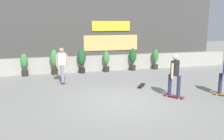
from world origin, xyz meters
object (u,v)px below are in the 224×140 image
object	(u,v)px
potted_plant_2	(82,59)
potted_plant_0	(24,64)
potted_plant_3	(106,61)
potted_plant_5	(155,58)
skateboard_near_camera	(142,85)
potted_plant_1	(54,60)
skater_mid_plaza	(175,74)
potted_plant_4	(133,58)
skater_foreground	(62,63)

from	to	relation	value
potted_plant_2	potted_plant_0	bearing A→B (deg)	180.00
potted_plant_3	potted_plant_5	world-z (taller)	potted_plant_5
skateboard_near_camera	potted_plant_1	bearing A→B (deg)	134.55
potted_plant_0	skater_mid_plaza	distance (m)	8.14
potted_plant_1	skater_mid_plaza	distance (m)	7.08
potted_plant_3	skater_mid_plaza	world-z (taller)	skater_mid_plaza
potted_plant_2	skater_mid_plaza	distance (m)	6.27
potted_plant_4	potted_plant_5	xyz separation A→B (m)	(1.48, 0.00, -0.07)
potted_plant_4	skater_mid_plaza	size ratio (longest dim) A/B	0.79
potted_plant_0	skateboard_near_camera	size ratio (longest dim) A/B	1.60
potted_plant_1	skater_foreground	world-z (taller)	skater_foreground
potted_plant_1	potted_plant_5	xyz separation A→B (m)	(6.10, 0.00, -0.11)
potted_plant_5	skateboard_near_camera	world-z (taller)	potted_plant_5
skater_foreground	skateboard_near_camera	world-z (taller)	skater_foreground
skater_mid_plaza	skater_foreground	xyz separation A→B (m)	(-4.00, 3.56, 0.00)
potted_plant_0	skater_mid_plaza	size ratio (longest dim) A/B	0.73
potted_plant_5	potted_plant_0	bearing A→B (deg)	180.00
potted_plant_4	potted_plant_0	bearing A→B (deg)	180.00
potted_plant_3	potted_plant_4	xyz separation A→B (m)	(1.65, 0.00, 0.10)
potted_plant_2	potted_plant_3	xyz separation A→B (m)	(1.44, -0.00, -0.16)
potted_plant_2	skateboard_near_camera	size ratio (longest dim) A/B	1.84
potted_plant_1	potted_plant_2	size ratio (longest dim) A/B	0.98
potted_plant_4	skateboard_near_camera	distance (m)	3.93
potted_plant_3	potted_plant_4	world-z (taller)	potted_plant_4
potted_plant_3	skateboard_near_camera	xyz separation A→B (m)	(0.73, -3.76, -0.59)
potted_plant_0	potted_plant_4	bearing A→B (deg)	0.00
potted_plant_2	potted_plant_3	world-z (taller)	potted_plant_2
potted_plant_4	potted_plant_5	distance (m)	1.48
skater_foreground	skateboard_near_camera	distance (m)	3.91
potted_plant_3	skater_foreground	world-z (taller)	skater_foreground
skater_foreground	skateboard_near_camera	bearing A→B (deg)	-26.39
skater_foreground	potted_plant_3	bearing A→B (deg)	37.69
potted_plant_2	potted_plant_4	xyz separation A→B (m)	(3.10, 0.00, -0.06)
skater_foreground	potted_plant_4	bearing A→B (deg)	25.55
potted_plant_1	potted_plant_2	world-z (taller)	potted_plant_2
potted_plant_2	skater_foreground	world-z (taller)	skater_foreground
potted_plant_5	skater_foreground	distance (m)	6.17
skateboard_near_camera	skater_foreground	bearing A→B (deg)	153.61
skateboard_near_camera	potted_plant_4	bearing A→B (deg)	76.29
skater_mid_plaza	potted_plant_0	bearing A→B (deg)	136.18
potted_plant_2	skateboard_near_camera	xyz separation A→B (m)	(2.18, -3.76, -0.75)
potted_plant_1	skater_foreground	size ratio (longest dim) A/B	0.82
potted_plant_1	skater_mid_plaza	xyz separation A→B (m)	(4.29, -5.63, 0.15)
potted_plant_0	potted_plant_3	bearing A→B (deg)	-0.00
potted_plant_3	potted_plant_2	bearing A→B (deg)	180.00
potted_plant_0	skateboard_near_camera	bearing A→B (deg)	-35.46
potted_plant_4	potted_plant_5	bearing A→B (deg)	0.00
skater_mid_plaza	potted_plant_2	bearing A→B (deg)	116.11
potted_plant_2	potted_plant_3	bearing A→B (deg)	-0.00
potted_plant_1	potted_plant_5	bearing A→B (deg)	0.00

